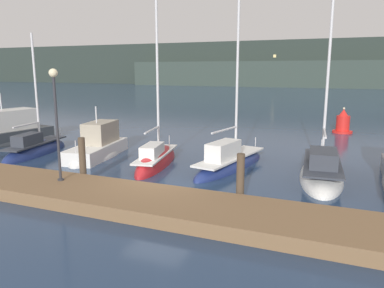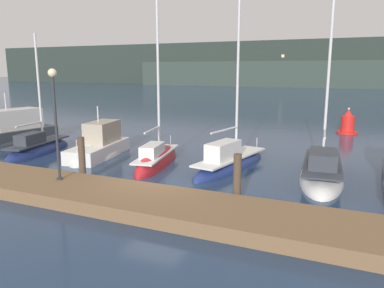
% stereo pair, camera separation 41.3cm
% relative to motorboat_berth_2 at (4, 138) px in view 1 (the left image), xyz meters
% --- Properties ---
extents(ground_plane, '(400.00, 400.00, 0.00)m').
position_rel_motorboat_berth_2_xyz_m(ground_plane, '(13.39, -4.36, -0.35)').
color(ground_plane, navy).
extents(dock, '(40.87, 2.80, 0.45)m').
position_rel_motorboat_berth_2_xyz_m(dock, '(13.39, -6.46, -0.13)').
color(dock, brown).
rests_on(dock, ground).
extents(mooring_pile_2, '(0.28, 0.28, 1.90)m').
position_rel_motorboat_berth_2_xyz_m(mooring_pile_2, '(10.01, -4.81, 0.60)').
color(mooring_pile_2, '#4C3D2D').
rests_on(mooring_pile_2, ground).
extents(mooring_pile_3, '(0.28, 0.28, 1.81)m').
position_rel_motorboat_berth_2_xyz_m(mooring_pile_3, '(16.76, -4.81, 0.55)').
color(mooring_pile_3, '#4C3D2D').
rests_on(mooring_pile_3, ground).
extents(motorboat_berth_2, '(3.35, 7.23, 3.91)m').
position_rel_motorboat_berth_2_xyz_m(motorboat_berth_2, '(0.00, 0.00, 0.00)').
color(motorboat_berth_2, '#2D3338').
rests_on(motorboat_berth_2, ground).
extents(sailboat_berth_3, '(2.13, 5.44, 7.30)m').
position_rel_motorboat_berth_2_xyz_m(sailboat_berth_3, '(4.14, -1.54, -0.23)').
color(sailboat_berth_3, navy).
rests_on(sailboat_berth_3, ground).
extents(motorboat_berth_4, '(2.57, 5.33, 3.42)m').
position_rel_motorboat_berth_2_xyz_m(motorboat_berth_4, '(7.71, -0.70, -0.07)').
color(motorboat_berth_4, white).
rests_on(motorboat_berth_4, ground).
extents(sailboat_berth_5, '(2.26, 5.59, 8.98)m').
position_rel_motorboat_berth_2_xyz_m(sailboat_berth_5, '(11.48, -1.08, -0.24)').
color(sailboat_berth_5, red).
rests_on(sailboat_berth_5, ground).
extents(sailboat_berth_6, '(2.57, 6.45, 9.12)m').
position_rel_motorboat_berth_2_xyz_m(sailboat_berth_6, '(14.99, -0.17, -0.17)').
color(sailboat_berth_6, navy).
rests_on(sailboat_berth_6, ground).
extents(sailboat_berth_7, '(2.31, 6.33, 8.15)m').
position_rel_motorboat_berth_2_xyz_m(sailboat_berth_7, '(19.20, -0.34, -0.22)').
color(sailboat_berth_7, white).
rests_on(sailboat_berth_7, ground).
extents(channel_buoy, '(1.44, 1.44, 1.91)m').
position_rel_motorboat_berth_2_xyz_m(channel_buoy, '(19.82, 12.76, 0.35)').
color(channel_buoy, red).
rests_on(channel_buoy, ground).
extents(dock_lamppost, '(0.32, 0.32, 4.23)m').
position_rel_motorboat_berth_2_xyz_m(dock_lamppost, '(10.01, -6.13, 2.91)').
color(dock_lamppost, '#2D2D33').
rests_on(dock_lamppost, dock).
extents(hillside_backdrop, '(240.00, 23.00, 12.71)m').
position_rel_motorboat_berth_2_xyz_m(hillside_backdrop, '(16.41, 96.90, 5.51)').
color(hillside_backdrop, '#28332D').
rests_on(hillside_backdrop, ground).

